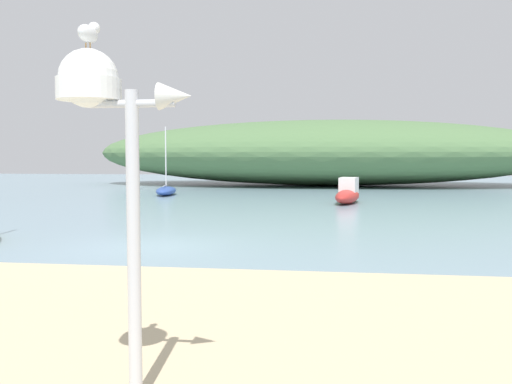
{
  "coord_description": "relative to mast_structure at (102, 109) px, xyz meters",
  "views": [
    {
      "loc": [
        4.77,
        -13.92,
        2.43
      ],
      "look_at": [
        1.98,
        6.48,
        1.1
      ],
      "focal_mm": 37.55,
      "sensor_mm": 36.0,
      "label": 1
    }
  ],
  "objects": [
    {
      "name": "seagull_on_radar",
      "position": [
        -0.12,
        0.02,
        0.67
      ],
      "size": [
        0.14,
        0.37,
        0.26
      ],
      "color": "orange",
      "rests_on": "mast_structure"
    },
    {
      "name": "ground_plane",
      "position": [
        -2.77,
        9.38,
        -2.86
      ],
      "size": [
        120.0,
        120.0,
        0.0
      ],
      "primitive_type": "plane",
      "color": "#7A99A8"
    },
    {
      "name": "motorboat_mid_channel",
      "position": [
        3.0,
        24.13,
        -2.35
      ],
      "size": [
        1.83,
        3.94,
        1.36
      ],
      "color": "#B72D28",
      "rests_on": "ground"
    },
    {
      "name": "sailboat_far_right",
      "position": [
        -8.4,
        28.73,
        -2.56
      ],
      "size": [
        1.76,
        3.79,
        4.4
      ],
      "color": "#2D4C9E",
      "rests_on": "ground"
    },
    {
      "name": "mast_structure",
      "position": [
        0.0,
        0.0,
        0.0
      ],
      "size": [
        1.22,
        0.57,
        3.19
      ],
      "color": "silver",
      "rests_on": "beach_sand"
    },
    {
      "name": "distant_hill",
      "position": [
        1.77,
        42.74,
        -0.03
      ],
      "size": [
        40.71,
        15.28,
        5.66
      ],
      "primitive_type": "ellipsoid",
      "color": "#517547",
      "rests_on": "ground"
    }
  ]
}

